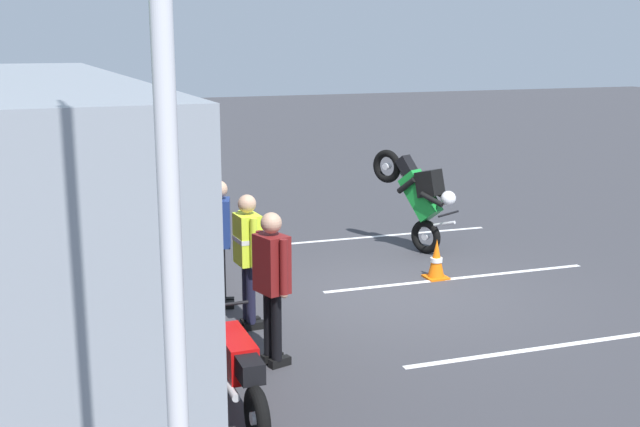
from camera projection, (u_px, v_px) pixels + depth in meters
ground_plane at (392, 292)px, 11.87m from camera, size 80.00×80.00×0.00m
tour_bus at (25, 204)px, 10.07m from camera, size 10.08×2.72×3.25m
spectator_far_left at (272, 275)px, 9.00m from camera, size 0.57×0.39×1.81m
spectator_left at (248, 249)px, 10.19m from camera, size 0.57×0.33×1.77m
spectator_centre at (220, 232)px, 11.00m from camera, size 0.57×0.38×1.80m
spectator_right at (199, 219)px, 12.06m from camera, size 0.57×0.38×1.72m
spectator_far_right at (172, 207)px, 13.07m from camera, size 0.58×0.37×1.67m
parked_motorcycle_silver at (237, 369)px, 7.92m from camera, size 2.05×0.58×0.99m
stunt_motorcycle at (418, 193)px, 13.92m from camera, size 1.76×1.12×1.87m
flagpole at (162, 65)px, 2.72m from camera, size 0.78×0.36×7.31m
traffic_cone at (436, 260)px, 12.50m from camera, size 0.34×0.34×0.63m
bay_line_a at (579, 343)px, 9.89m from camera, size 0.26×4.75×0.01m
bay_line_b at (458, 278)px, 12.56m from camera, size 0.25×4.49×0.01m
bay_line_c at (380, 236)px, 15.23m from camera, size 0.25×4.40×0.01m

